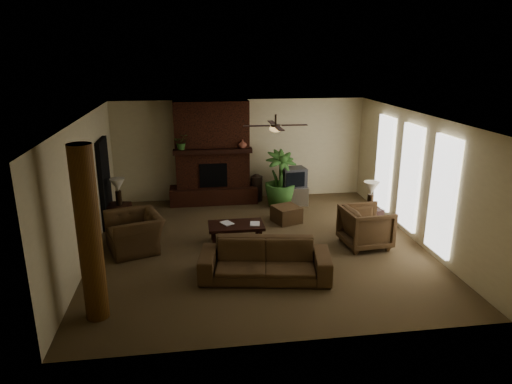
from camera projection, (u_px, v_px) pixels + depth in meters
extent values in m
plane|color=brown|center=(259.00, 245.00, 10.03)|extent=(7.00, 7.00, 0.00)
plane|color=silver|center=(259.00, 117.00, 9.20)|extent=(7.00, 7.00, 0.00)
plane|color=beige|center=(240.00, 150.00, 12.93)|extent=(7.00, 0.00, 7.00)
plane|color=beige|center=(296.00, 254.00, 6.30)|extent=(7.00, 0.00, 7.00)
plane|color=beige|center=(85.00, 191.00, 9.14)|extent=(0.00, 7.00, 7.00)
plane|color=beige|center=(416.00, 178.00, 10.09)|extent=(0.00, 7.00, 7.00)
cube|color=#441E12|center=(212.00, 152.00, 12.58)|extent=(2.00, 0.50, 2.80)
cube|color=#441E12|center=(214.00, 195.00, 12.83)|extent=(2.40, 0.70, 0.45)
cube|color=black|center=(213.00, 175.00, 12.50)|extent=(0.75, 0.04, 0.65)
cube|color=black|center=(213.00, 151.00, 12.29)|extent=(2.10, 0.28, 0.12)
cube|color=white|center=(384.00, 163.00, 11.61)|extent=(0.08, 0.85, 2.35)
cube|color=white|center=(410.00, 177.00, 10.29)|extent=(0.08, 0.85, 2.35)
cube|color=white|center=(443.00, 196.00, 8.96)|extent=(0.08, 0.85, 2.35)
cylinder|color=brown|center=(89.00, 235.00, 6.94)|extent=(0.36, 0.36, 2.80)
cube|color=black|center=(105.00, 183.00, 10.95)|extent=(0.10, 1.00, 2.10)
cylinder|color=black|center=(276.00, 120.00, 9.58)|extent=(0.04, 0.04, 0.24)
cylinder|color=black|center=(276.00, 126.00, 9.61)|extent=(0.20, 0.20, 0.06)
ellipsoid|color=#F2BF72|center=(276.00, 129.00, 9.63)|extent=(0.26, 0.26, 0.14)
cube|color=black|center=(294.00, 125.00, 9.66)|extent=(0.55, 0.12, 0.01)
cube|color=black|center=(257.00, 126.00, 9.55)|extent=(0.55, 0.12, 0.01)
cube|color=black|center=(272.00, 123.00, 9.99)|extent=(0.12, 0.55, 0.01)
cube|color=black|center=(279.00, 128.00, 9.23)|extent=(0.12, 0.55, 0.01)
imported|color=#4F3922|center=(265.00, 254.00, 8.48)|extent=(2.49, 1.09, 0.94)
imported|color=#4F3922|center=(134.00, 226.00, 9.70)|extent=(1.12, 1.38, 1.04)
imported|color=#4F3922|center=(366.00, 225.00, 9.87)|extent=(0.97, 1.02, 0.97)
cube|color=black|center=(236.00, 226.00, 10.07)|extent=(1.20, 0.70, 0.06)
cube|color=black|center=(214.00, 240.00, 9.83)|extent=(0.07, 0.07, 0.37)
cube|color=black|center=(260.00, 238.00, 9.96)|extent=(0.07, 0.07, 0.37)
cube|color=black|center=(213.00, 232.00, 10.30)|extent=(0.07, 0.07, 0.37)
cube|color=black|center=(257.00, 229.00, 10.44)|extent=(0.07, 0.07, 0.37)
cube|color=#4F3922|center=(286.00, 214.00, 11.36)|extent=(0.77, 0.77, 0.40)
cube|color=#BDBDC0|center=(292.00, 195.00, 12.72)|extent=(0.91, 0.62, 0.50)
cube|color=#333436|center=(293.00, 177.00, 12.56)|extent=(0.71, 0.58, 0.52)
cube|color=black|center=(295.00, 180.00, 12.31)|extent=(0.52, 0.10, 0.40)
cylinder|color=black|center=(256.00, 188.00, 12.96)|extent=(0.34, 0.34, 0.70)
sphere|color=black|center=(256.00, 180.00, 12.88)|extent=(0.34, 0.34, 0.34)
imported|color=#325D25|center=(280.00, 191.00, 12.48)|extent=(1.29, 1.71, 0.85)
cube|color=black|center=(119.00, 215.00, 11.05)|extent=(0.58, 0.58, 0.55)
cylinder|color=black|center=(119.00, 198.00, 10.89)|extent=(0.15, 0.15, 0.35)
cone|color=beige|center=(118.00, 185.00, 10.79)|extent=(0.39, 0.39, 0.30)
cube|color=black|center=(368.00, 220.00, 10.75)|extent=(0.66, 0.66, 0.55)
cylinder|color=black|center=(370.00, 202.00, 10.63)|extent=(0.15, 0.15, 0.35)
cone|color=beige|center=(371.00, 188.00, 10.53)|extent=(0.38, 0.38, 0.30)
imported|color=#325D25|center=(182.00, 144.00, 12.12)|extent=(0.41, 0.44, 0.33)
imported|color=#9A513D|center=(243.00, 144.00, 12.34)|extent=(0.23, 0.24, 0.22)
imported|color=#999999|center=(223.00, 219.00, 9.99)|extent=(0.20, 0.12, 0.29)
imported|color=#999999|center=(250.00, 218.00, 10.02)|extent=(0.21, 0.06, 0.29)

